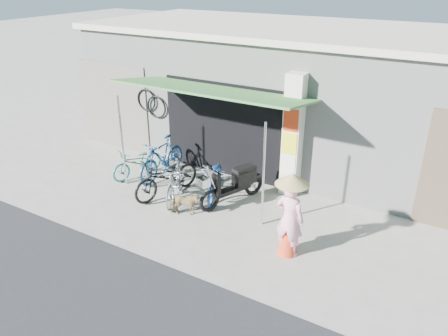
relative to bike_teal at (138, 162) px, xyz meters
The scene contains 13 objects.
ground 3.30m from the bike_teal, 22.65° to the right, with size 80.00×80.00×0.00m, color #A09B91.
bicycle_shop 5.08m from the bike_teal, 51.73° to the left, with size 12.30×5.30×3.66m.
shop_pillar 4.20m from the bike_teal, 16.99° to the left, with size 0.42×0.44×3.00m.
awning 3.01m from the bike_teal, ahead, with size 4.60×1.88×2.72m.
neighbour_left 2.54m from the bike_teal, 146.09° to the left, with size 2.60×0.06×2.60m, color #6B665B.
bike_teal is the anchor object (origin of this frame).
bike_blue 0.68m from the bike_teal, 24.69° to the left, with size 0.52×1.83×1.10m, color navy.
bike_black 1.42m from the bike_teal, 19.03° to the right, with size 0.66×1.88×0.99m, color black.
bike_silver 1.76m from the bike_teal, 18.81° to the right, with size 0.46×1.61×0.97m, color #BCBCC1.
bike_navy 2.36m from the bike_teal, ahead, with size 0.61×1.74×0.91m, color navy.
street_dog 2.48m from the bike_teal, 24.91° to the right, with size 0.31×0.67×0.57m, color #A06F55.
moped 2.92m from the bike_teal, ahead, with size 0.89×1.81×1.07m.
nun 5.00m from the bike_teal, 14.17° to the right, with size 0.64×0.64×1.74m.
Camera 1 is at (4.32, -6.73, 5.14)m, focal length 35.00 mm.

